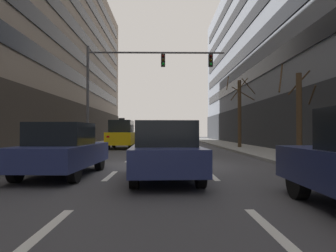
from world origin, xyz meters
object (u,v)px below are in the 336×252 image
(car_driving_1, at_px, (63,150))
(street_tree_0, at_px, (239,111))
(taxi_driving_4, at_px, (162,134))
(traffic_signal_0, at_px, (134,75))
(car_driving_3, at_px, (165,151))
(street_tree_1, at_px, (299,113))
(car_driving_2, at_px, (162,133))
(taxi_driving_5, at_px, (122,135))
(taxi_driving_0, at_px, (163,140))

(car_driving_1, relative_size, street_tree_0, 0.78)
(taxi_driving_4, distance_m, traffic_signal_0, 9.96)
(car_driving_3, height_order, street_tree_1, street_tree_1)
(car_driving_2, distance_m, taxi_driving_4, 10.84)
(car_driving_2, height_order, car_driving_3, car_driving_2)
(car_driving_1, xyz_separation_m, car_driving_2, (2.83, 30.95, 0.29))
(car_driving_1, distance_m, car_driving_3, 3.16)
(street_tree_0, distance_m, street_tree_1, 10.15)
(car_driving_1, bearing_deg, taxi_driving_4, 81.74)
(car_driving_3, xyz_separation_m, taxi_driving_5, (-3.28, 15.23, 0.29))
(taxi_driving_4, bearing_deg, car_driving_1, -98.26)
(taxi_driving_5, xyz_separation_m, street_tree_0, (8.99, -0.65, 1.78))
(taxi_driving_5, bearing_deg, car_driving_3, -77.86)
(street_tree_0, height_order, street_tree_1, street_tree_0)
(car_driving_3, distance_m, taxi_driving_5, 15.58)
(street_tree_1, bearing_deg, taxi_driving_4, 109.64)
(taxi_driving_0, height_order, taxi_driving_4, taxi_driving_4)
(car_driving_3, xyz_separation_m, traffic_signal_0, (-1.99, 11.98, 4.32))
(car_driving_1, bearing_deg, car_driving_3, -14.08)
(traffic_signal_0, bearing_deg, street_tree_0, 18.64)
(car_driving_2, bearing_deg, street_tree_1, -77.70)
(street_tree_0, bearing_deg, street_tree_1, -90.03)
(taxi_driving_0, relative_size, taxi_driving_4, 1.00)
(car_driving_3, bearing_deg, taxi_driving_0, 90.41)
(taxi_driving_0, height_order, car_driving_3, taxi_driving_0)
(traffic_signal_0, height_order, street_tree_1, traffic_signal_0)
(car_driving_2, bearing_deg, car_driving_1, -95.23)
(car_driving_1, distance_m, street_tree_0, 16.50)
(traffic_signal_0, distance_m, street_tree_0, 8.45)
(car_driving_2, bearing_deg, taxi_driving_4, -89.54)
(taxi_driving_4, height_order, street_tree_0, street_tree_0)
(car_driving_2, bearing_deg, car_driving_3, -89.58)
(street_tree_0, bearing_deg, taxi_driving_5, 175.89)
(taxi_driving_4, height_order, street_tree_1, street_tree_1)
(taxi_driving_0, xyz_separation_m, car_driving_1, (-2.99, -9.29, -0.00))
(car_driving_1, bearing_deg, street_tree_1, 22.84)
(car_driving_3, bearing_deg, car_driving_1, 165.92)
(street_tree_1, bearing_deg, car_driving_2, 102.30)
(taxi_driving_0, height_order, traffic_signal_0, traffic_signal_0)
(car_driving_3, bearing_deg, taxi_driving_5, 102.14)
(taxi_driving_0, xyz_separation_m, traffic_signal_0, (-1.92, 1.93, 4.32))
(taxi_driving_5, height_order, street_tree_1, street_tree_1)
(taxi_driving_5, bearing_deg, car_driving_1, -89.15)
(taxi_driving_5, relative_size, street_tree_0, 0.81)
(car_driving_3, relative_size, taxi_driving_5, 0.97)
(car_driving_1, xyz_separation_m, street_tree_1, (8.77, 3.70, 1.33))
(car_driving_2, relative_size, traffic_signal_0, 0.49)
(car_driving_2, distance_m, street_tree_0, 18.22)
(street_tree_0, bearing_deg, taxi_driving_4, 132.98)
(car_driving_1, bearing_deg, car_driving_2, 84.77)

